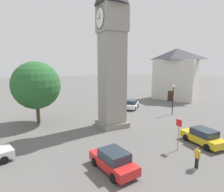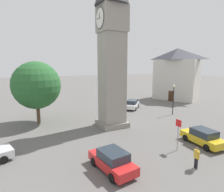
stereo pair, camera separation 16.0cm
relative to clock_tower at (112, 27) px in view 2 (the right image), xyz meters
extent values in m
plane|color=#605E5B|center=(0.00, 0.00, -11.65)|extent=(200.00, 200.00, 0.00)
cube|color=gray|center=(0.00, 0.00, -11.35)|extent=(3.26, 3.26, 0.60)
cube|color=gray|center=(0.00, 0.00, -5.81)|extent=(2.61, 2.61, 10.48)
cube|color=gray|center=(0.00, 0.00, 0.86)|extent=(2.92, 2.92, 2.87)
cylinder|color=white|center=(0.00, 1.49, 0.86)|extent=(2.19, 0.04, 2.19)
torus|color=black|center=(0.00, 1.50, 0.86)|extent=(2.25, 0.06, 2.25)
cube|color=black|center=(0.00, 1.53, 1.11)|extent=(0.05, 0.02, 0.61)
cube|color=black|center=(0.33, 1.53, 0.86)|extent=(0.83, 0.02, 0.04)
cylinder|color=white|center=(0.00, -1.49, 0.86)|extent=(2.19, 0.04, 2.19)
torus|color=black|center=(0.00, -1.50, 0.86)|extent=(2.25, 0.06, 2.25)
cube|color=white|center=(6.63, -7.07, -11.06)|extent=(4.13, 4.07, 0.64)
cube|color=#28333D|center=(6.52, -6.97, -10.44)|extent=(2.59, 2.58, 0.64)
cylinder|color=black|center=(8.07, -7.35, -11.33)|extent=(0.61, 0.60, 0.64)
cylinder|color=black|center=(6.95, -8.50, -11.33)|extent=(0.61, 0.60, 0.64)
cylinder|color=black|center=(6.30, -5.64, -11.33)|extent=(0.61, 0.60, 0.64)
cylinder|color=black|center=(5.19, -6.79, -11.33)|extent=(0.61, 0.60, 0.64)
cube|color=black|center=(8.08, -8.48, -11.28)|extent=(1.25, 1.28, 0.16)
cylinder|color=black|center=(-4.53, 11.45, -11.33)|extent=(0.39, 0.68, 0.64)
cube|color=black|center=(-3.54, 10.91, -11.28)|extent=(1.63, 0.58, 0.16)
cube|color=red|center=(-8.95, 4.38, -11.06)|extent=(4.29, 2.24, 0.64)
cube|color=#28333D|center=(-9.10, 4.36, -10.44)|extent=(2.29, 1.83, 0.64)
cylinder|color=black|center=(-7.84, 5.34, -11.33)|extent=(0.66, 0.30, 0.64)
cylinder|color=black|center=(-7.62, 3.76, -11.33)|extent=(0.66, 0.30, 0.64)
cylinder|color=black|center=(-10.28, 5.01, -11.33)|extent=(0.66, 0.30, 0.64)
cylinder|color=black|center=(-10.06, 3.42, -11.33)|extent=(0.66, 0.30, 0.64)
cube|color=black|center=(-6.95, 4.66, -11.28)|extent=(0.34, 1.67, 0.16)
cube|color=gold|center=(-8.72, -5.24, -11.06)|extent=(4.18, 1.90, 0.64)
cube|color=#28333D|center=(-8.87, -5.23, -10.44)|extent=(2.17, 1.66, 0.64)
cylinder|color=black|center=(-7.45, -4.50, -11.33)|extent=(0.65, 0.25, 0.64)
cylinder|color=black|center=(-7.53, -6.10, -11.33)|extent=(0.65, 0.25, 0.64)
cylinder|color=black|center=(-9.91, -4.38, -11.33)|extent=(0.65, 0.25, 0.64)
cylinder|color=black|center=(-9.99, -5.98, -11.33)|extent=(0.65, 0.25, 0.64)
cube|color=black|center=(-6.70, -5.34, -11.28)|extent=(0.20, 1.67, 0.16)
cylinder|color=black|center=(-11.55, -1.19, -11.24)|extent=(0.13, 0.13, 0.82)
cylinder|color=black|center=(-11.37, -1.22, -11.24)|extent=(0.13, 0.13, 0.82)
cube|color=gold|center=(-11.46, -1.21, -10.53)|extent=(0.39, 0.28, 0.60)
cylinder|color=gold|center=(-11.69, -1.17, -10.58)|extent=(0.09, 0.09, 0.60)
cylinder|color=gold|center=(-11.23, -1.25, -10.58)|extent=(0.09, 0.09, 0.60)
sphere|color=#9E7051|center=(-11.46, -1.21, -10.08)|extent=(0.22, 0.22, 0.22)
sphere|color=black|center=(-11.46, -1.22, -10.06)|extent=(0.20, 0.20, 0.20)
cylinder|color=brown|center=(5.06, 8.03, -10.23)|extent=(0.44, 0.44, 2.84)
sphere|color=#28602D|center=(5.06, 8.03, -6.73)|extent=(5.94, 5.94, 5.94)
cube|color=beige|center=(10.00, -20.09, -7.42)|extent=(9.80, 8.28, 8.45)
pyramid|color=#383842|center=(10.00, -20.09, -2.06)|extent=(10.29, 8.70, 2.27)
cube|color=#422819|center=(8.87, -17.81, -10.60)|extent=(1.02, 0.56, 2.10)
cylinder|color=black|center=(0.66, -10.48, -9.58)|extent=(0.12, 0.12, 4.14)
sphere|color=beige|center=(0.66, -10.48, -7.33)|extent=(0.36, 0.36, 0.36)
cylinder|color=gray|center=(-8.64, -2.19, -10.55)|extent=(0.07, 0.07, 2.20)
cube|color=red|center=(-8.64, -2.19, -9.15)|extent=(0.60, 0.04, 0.60)
camera|label=1|loc=(-20.23, 10.07, -4.09)|focal=30.52mm
camera|label=2|loc=(-20.30, 9.93, -4.09)|focal=30.52mm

